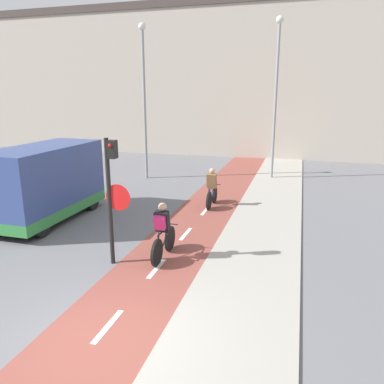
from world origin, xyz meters
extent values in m
plane|color=slate|center=(0.00, 0.00, 0.00)|extent=(120.00, 120.00, 0.00)
cube|color=brown|center=(0.00, 0.00, 0.01)|extent=(2.14, 60.00, 0.02)
cube|color=white|center=(0.00, 0.50, 0.02)|extent=(0.12, 1.10, 0.00)
cube|color=white|center=(0.00, 3.00, 0.02)|extent=(0.12, 1.10, 0.00)
cube|color=white|center=(0.00, 5.50, 0.02)|extent=(0.12, 1.10, 0.00)
cube|color=white|center=(0.00, 8.00, 0.02)|extent=(0.12, 1.10, 0.00)
cube|color=#A8A399|center=(2.27, 0.00, 0.03)|extent=(2.40, 60.00, 0.05)
cube|color=#B2A899|center=(0.00, 23.10, 4.92)|extent=(60.00, 5.00, 9.84)
cube|color=#473D38|center=(0.00, 23.10, 10.09)|extent=(60.00, 5.20, 0.50)
cylinder|color=black|center=(-1.22, 3.04, 1.62)|extent=(0.11, 0.11, 3.25)
cube|color=black|center=(-1.07, 3.04, 2.98)|extent=(0.20, 0.20, 0.44)
sphere|color=red|center=(-1.07, 2.93, 3.09)|extent=(0.09, 0.09, 0.09)
cone|color=red|center=(-0.99, 3.03, 1.79)|extent=(0.67, 0.01, 0.67)
cone|color=silver|center=(-0.99, 3.04, 1.79)|extent=(0.60, 0.02, 0.60)
cylinder|color=gray|center=(-4.37, 12.78, 3.63)|extent=(0.14, 0.14, 7.26)
sphere|color=silver|center=(-4.37, 12.78, 7.37)|extent=(0.36, 0.36, 0.36)
cylinder|color=gray|center=(1.92, 14.50, 3.78)|extent=(0.14, 0.14, 7.55)
sphere|color=silver|center=(1.92, 14.50, 7.66)|extent=(0.36, 0.36, 0.36)
cylinder|color=black|center=(-0.06, 3.21, 0.35)|extent=(0.07, 0.70, 0.70)
cylinder|color=black|center=(-0.06, 4.21, 0.35)|extent=(0.07, 0.70, 0.70)
cylinder|color=black|center=(-0.06, 3.90, 0.54)|extent=(0.04, 0.64, 0.44)
cylinder|color=black|center=(-0.06, 3.44, 0.56)|extent=(0.04, 0.33, 0.46)
cylinder|color=black|center=(-0.06, 3.75, 0.76)|extent=(0.04, 0.92, 0.07)
cylinder|color=black|center=(-0.06, 3.40, 0.34)|extent=(0.04, 0.38, 0.05)
cylinder|color=black|center=(-0.06, 4.21, 0.79)|extent=(0.46, 0.03, 0.03)
cube|color=black|center=(-0.06, 3.64, 1.06)|extent=(0.36, 0.31, 0.59)
sphere|color=tan|center=(-0.06, 3.68, 1.43)|extent=(0.22, 0.22, 0.22)
cylinder|color=#232328|center=(-0.16, 3.61, 0.61)|extent=(0.04, 0.07, 0.44)
cylinder|color=#232328|center=(0.04, 3.61, 0.61)|extent=(0.04, 0.07, 0.44)
cube|color=#DB286B|center=(-0.06, 3.46, 1.08)|extent=(0.28, 0.23, 0.39)
cylinder|color=black|center=(0.09, 8.23, 0.35)|extent=(0.07, 0.69, 0.69)
cylinder|color=black|center=(0.09, 9.18, 0.35)|extent=(0.07, 0.69, 0.69)
cylinder|color=navy|center=(0.09, 8.88, 0.53)|extent=(0.04, 0.61, 0.43)
cylinder|color=navy|center=(0.09, 8.45, 0.54)|extent=(0.04, 0.31, 0.45)
cylinder|color=navy|center=(0.09, 8.74, 0.74)|extent=(0.04, 0.88, 0.07)
cylinder|color=navy|center=(0.09, 8.41, 0.34)|extent=(0.04, 0.36, 0.05)
cylinder|color=black|center=(0.09, 9.18, 0.77)|extent=(0.46, 0.03, 0.03)
cube|color=brown|center=(0.09, 8.64, 1.04)|extent=(0.36, 0.31, 0.59)
sphere|color=tan|center=(0.09, 8.68, 1.42)|extent=(0.22, 0.22, 0.22)
cylinder|color=#232328|center=(-0.01, 8.60, 0.59)|extent=(0.04, 0.07, 0.43)
cylinder|color=#232328|center=(0.19, 8.60, 0.59)|extent=(0.04, 0.07, 0.43)
cube|color=#334784|center=(-5.03, 5.57, 1.41)|extent=(1.90, 4.50, 2.33)
cube|color=#33843D|center=(-5.03, 5.57, 0.42)|extent=(1.91, 4.51, 0.36)
cube|color=black|center=(-5.03, 7.80, 1.82)|extent=(1.71, 0.04, 0.70)
cylinder|color=black|center=(-5.89, 7.03, 0.35)|extent=(0.18, 0.70, 0.70)
cylinder|color=black|center=(-4.17, 7.03, 0.35)|extent=(0.18, 0.70, 0.70)
cylinder|color=black|center=(-4.17, 4.10, 0.35)|extent=(0.18, 0.70, 0.70)
camera|label=1|loc=(3.24, -4.99, 4.26)|focal=35.00mm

